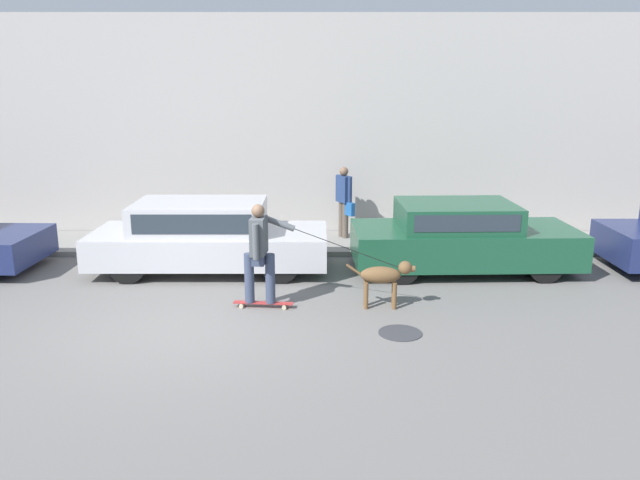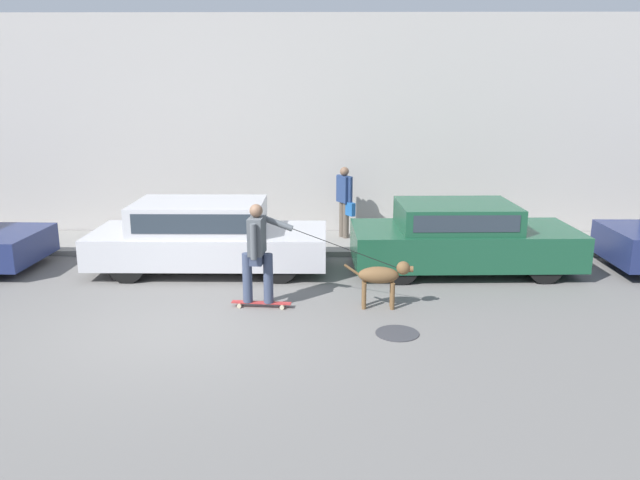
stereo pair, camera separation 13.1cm
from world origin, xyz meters
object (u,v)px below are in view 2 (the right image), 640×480
at_px(parked_car_1, 207,237).
at_px(skateboarder, 258,250).
at_px(pedestrian_with_bag, 345,199).
at_px(parked_car_2, 461,238).
at_px(dog, 382,276).

height_order(parked_car_1, skateboarder, skateboarder).
bearing_deg(pedestrian_with_bag, parked_car_2, 102.13).
relative_size(parked_car_1, skateboarder, 1.62).
bearing_deg(pedestrian_with_bag, dog, 64.46).
relative_size(parked_car_2, pedestrian_with_bag, 2.65).
bearing_deg(skateboarder, parked_car_1, 125.37).
height_order(parked_car_1, parked_car_2, parked_car_1).
distance_m(parked_car_2, dog, 2.64).
xyz_separation_m(parked_car_1, dog, (3.15, -2.05, -0.13)).
bearing_deg(skateboarder, parked_car_2, 34.57).
relative_size(parked_car_1, parked_car_2, 1.05).
height_order(parked_car_1, dog, parked_car_1).
xyz_separation_m(parked_car_2, pedestrian_with_bag, (-2.15, 2.22, 0.35)).
xyz_separation_m(skateboarder, pedestrian_with_bag, (1.48, 4.27, 0.03)).
distance_m(parked_car_1, dog, 3.76).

